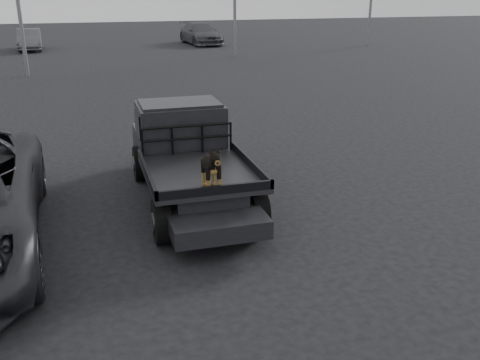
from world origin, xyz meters
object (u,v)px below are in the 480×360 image
object	(u,v)px
flatbed_ute	(191,178)
distant_car_b	(201,34)
dog	(211,167)
distant_car_a	(29,40)

from	to	relation	value
flatbed_ute	distant_car_b	size ratio (longest dim) A/B	1.04
flatbed_ute	distant_car_b	world-z (taller)	distant_car_b
dog	distant_car_b	distance (m)	32.25
distant_car_a	flatbed_ute	bearing A→B (deg)	-82.99
flatbed_ute	distant_car_b	bearing A→B (deg)	77.29
flatbed_ute	distant_car_a	bearing A→B (deg)	99.85
dog	distant_car_a	world-z (taller)	dog
distant_car_a	dog	bearing A→B (deg)	-83.59
flatbed_ute	dog	xyz separation A→B (m)	(-0.01, -1.85, 0.83)
dog	flatbed_ute	bearing A→B (deg)	89.61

